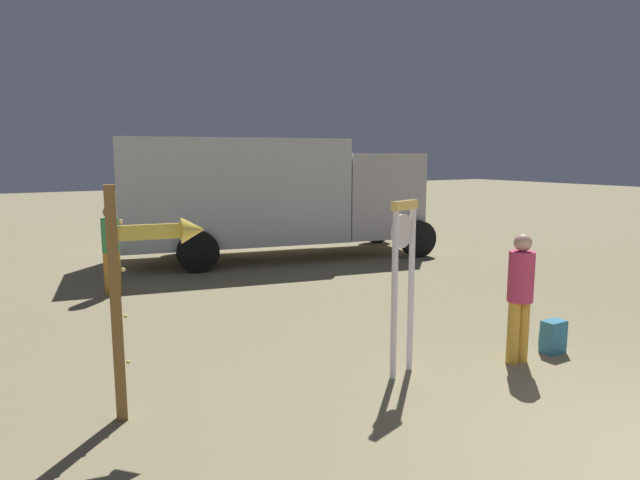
{
  "coord_description": "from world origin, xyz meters",
  "views": [
    {
      "loc": [
        -4.6,
        -1.83,
        2.49
      ],
      "look_at": [
        -0.27,
        5.38,
        1.2
      ],
      "focal_mm": 31.01,
      "sensor_mm": 36.0,
      "label": 1
    }
  ],
  "objects_px": {
    "person_distant": "(111,245)",
    "backpack": "(553,337)",
    "arrow_sign": "(147,271)",
    "standing_clock": "(403,270)",
    "box_truck_near": "(268,192)",
    "person_near_clock": "(520,292)"
  },
  "relations": [
    {
      "from": "standing_clock",
      "to": "person_near_clock",
      "type": "relative_size",
      "value": 1.27
    },
    {
      "from": "standing_clock",
      "to": "box_truck_near",
      "type": "xyz_separation_m",
      "value": [
        1.91,
        7.44,
        0.38
      ]
    },
    {
      "from": "backpack",
      "to": "person_distant",
      "type": "relative_size",
      "value": 0.26
    },
    {
      "from": "backpack",
      "to": "arrow_sign",
      "type": "bearing_deg",
      "value": 169.41
    },
    {
      "from": "arrow_sign",
      "to": "backpack",
      "type": "relative_size",
      "value": 5.31
    },
    {
      "from": "backpack",
      "to": "person_distant",
      "type": "bearing_deg",
      "value": 124.79
    },
    {
      "from": "backpack",
      "to": "person_distant",
      "type": "xyz_separation_m",
      "value": [
        -4.21,
        6.06,
        0.69
      ]
    },
    {
      "from": "standing_clock",
      "to": "person_near_clock",
      "type": "distance_m",
      "value": 1.54
    },
    {
      "from": "box_truck_near",
      "to": "arrow_sign",
      "type": "bearing_deg",
      "value": -123.45
    },
    {
      "from": "person_near_clock",
      "to": "box_truck_near",
      "type": "xyz_separation_m",
      "value": [
        0.48,
        7.89,
        0.72
      ]
    },
    {
      "from": "standing_clock",
      "to": "backpack",
      "type": "height_order",
      "value": "standing_clock"
    },
    {
      "from": "person_distant",
      "to": "backpack",
      "type": "bearing_deg",
      "value": -55.21
    },
    {
      "from": "backpack",
      "to": "person_near_clock",
      "type": "bearing_deg",
      "value": 179.56
    },
    {
      "from": "standing_clock",
      "to": "box_truck_near",
      "type": "distance_m",
      "value": 7.69
    },
    {
      "from": "person_distant",
      "to": "person_near_clock",
      "type": "bearing_deg",
      "value": -59.66
    },
    {
      "from": "standing_clock",
      "to": "backpack",
      "type": "distance_m",
      "value": 2.38
    },
    {
      "from": "person_distant",
      "to": "box_truck_near",
      "type": "distance_m",
      "value": 4.47
    },
    {
      "from": "standing_clock",
      "to": "person_distant",
      "type": "relative_size",
      "value": 1.25
    },
    {
      "from": "arrow_sign",
      "to": "person_distant",
      "type": "distance_m",
      "value": 5.22
    },
    {
      "from": "standing_clock",
      "to": "person_distant",
      "type": "height_order",
      "value": "standing_clock"
    },
    {
      "from": "arrow_sign",
      "to": "person_near_clock",
      "type": "bearing_deg",
      "value": -12.18
    },
    {
      "from": "person_distant",
      "to": "arrow_sign",
      "type": "bearing_deg",
      "value": -96.62
    }
  ]
}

